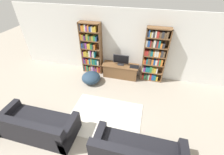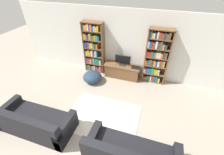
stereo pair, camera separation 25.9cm
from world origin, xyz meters
TOP-DOWN VIEW (x-y plane):
  - wall_back at (0.00, 4.23)m, footprint 8.80×0.06m
  - bookshelf_left at (-1.16, 4.05)m, footprint 0.83×0.30m
  - bookshelf_right at (1.31, 4.05)m, footprint 0.83×0.30m
  - tv_stand at (0.10, 3.92)m, footprint 1.44×0.50m
  - television at (0.10, 3.94)m, footprint 0.62×0.16m
  - laptop at (0.65, 3.90)m, footprint 0.35×0.24m
  - area_rug at (0.10, 1.71)m, footprint 2.15×1.58m
  - couch_left_sectional at (-1.49, 0.76)m, footprint 2.06×0.90m
  - couch_right_sofa at (1.18, 0.67)m, footprint 2.05×0.82m
  - beanbag_ottoman at (-0.92, 3.24)m, footprint 0.72×0.72m

SIDE VIEW (x-z plane):
  - area_rug at x=0.10m, z-range 0.00..0.02m
  - beanbag_ottoman at x=-0.92m, z-range 0.00..0.42m
  - tv_stand at x=0.10m, z-range 0.00..0.55m
  - couch_left_sectional at x=-1.49m, z-range -0.14..0.70m
  - couch_right_sofa at x=1.18m, z-range -0.14..0.73m
  - laptop at x=0.65m, z-range 0.55..0.58m
  - television at x=0.10m, z-range 0.56..0.99m
  - bookshelf_left at x=-1.16m, z-range -0.04..2.05m
  - bookshelf_right at x=1.31m, z-range -0.01..2.09m
  - wall_back at x=0.00m, z-range 0.00..2.60m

